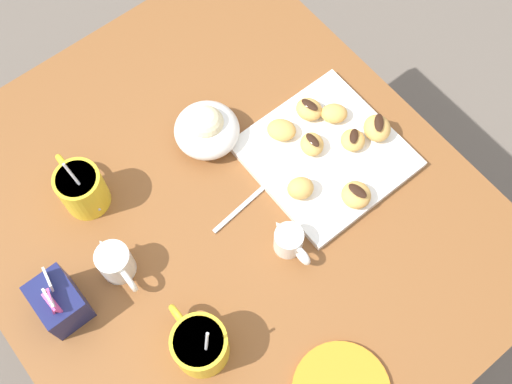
# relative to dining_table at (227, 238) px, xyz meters

# --- Properties ---
(ground_plane) EXTENTS (8.00, 8.00, 0.00)m
(ground_plane) POSITION_rel_dining_table_xyz_m (0.00, 0.00, -0.62)
(ground_plane) COLOR #665B51
(dining_table) EXTENTS (0.99, 0.86, 0.76)m
(dining_table) POSITION_rel_dining_table_xyz_m (0.00, 0.00, 0.00)
(dining_table) COLOR brown
(dining_table) RESTS_ON ground_plane
(pastry_plate_square) EXTENTS (0.27, 0.27, 0.02)m
(pastry_plate_square) POSITION_rel_dining_table_xyz_m (-0.03, -0.22, 0.15)
(pastry_plate_square) COLOR white
(pastry_plate_square) RESTS_ON dining_table
(coffee_mug_yellow_left) EXTENTS (0.13, 0.09, 0.13)m
(coffee_mug_yellow_left) POSITION_rel_dining_table_xyz_m (-0.17, 0.18, 0.18)
(coffee_mug_yellow_left) COLOR yellow
(coffee_mug_yellow_left) RESTS_ON dining_table
(coffee_mug_yellow_right) EXTENTS (0.13, 0.08, 0.14)m
(coffee_mug_yellow_right) POSITION_rel_dining_table_xyz_m (0.18, 0.18, 0.19)
(coffee_mug_yellow_right) COLOR yellow
(coffee_mug_yellow_right) RESTS_ON dining_table
(cream_pitcher_white) EXTENTS (0.10, 0.06, 0.07)m
(cream_pitcher_white) POSITION_rel_dining_table_xyz_m (0.03, 0.21, 0.18)
(cream_pitcher_white) COLOR white
(cream_pitcher_white) RESTS_ON dining_table
(sugar_caddy) EXTENTS (0.09, 0.07, 0.11)m
(sugar_caddy) POSITION_rel_dining_table_xyz_m (0.03, 0.32, 0.18)
(sugar_caddy) COLOR #191E51
(sugar_caddy) RESTS_ON dining_table
(ice_cream_bowl) EXTENTS (0.12, 0.12, 0.09)m
(ice_cream_bowl) POSITION_rel_dining_table_xyz_m (0.14, -0.07, 0.18)
(ice_cream_bowl) COLOR white
(ice_cream_bowl) RESTS_ON dining_table
(chocolate_sauce_pitcher) EXTENTS (0.09, 0.05, 0.06)m
(chocolate_sauce_pitcher) POSITION_rel_dining_table_xyz_m (-0.12, -0.05, 0.17)
(chocolate_sauce_pitcher) COLOR white
(chocolate_sauce_pitcher) RESTS_ON dining_table
(loose_spoon_by_plate) EXTENTS (0.03, 0.16, 0.01)m
(loose_spoon_by_plate) POSITION_rel_dining_table_xyz_m (-0.01, -0.06, 0.14)
(loose_spoon_by_plate) COLOR silver
(loose_spoon_by_plate) RESTS_ON dining_table
(beignet_0) EXTENTS (0.06, 0.07, 0.03)m
(beignet_0) POSITION_rel_dining_table_xyz_m (0.02, -0.28, 0.17)
(beignet_0) COLOR #DBA351
(beignet_0) RESTS_ON pastry_plate_square
(beignet_1) EXTENTS (0.07, 0.07, 0.03)m
(beignet_1) POSITION_rel_dining_table_xyz_m (0.05, -0.18, 0.17)
(beignet_1) COLOR #DBA351
(beignet_1) RESTS_ON pastry_plate_square
(beignet_2) EXTENTS (0.06, 0.06, 0.03)m
(beignet_2) POSITION_rel_dining_table_xyz_m (-0.05, -0.27, 0.17)
(beignet_2) COLOR #DBA351
(beignet_2) RESTS_ON pastry_plate_square
(chocolate_drizzle_2) EXTENTS (0.03, 0.04, 0.00)m
(chocolate_drizzle_2) POSITION_rel_dining_table_xyz_m (-0.05, -0.27, 0.18)
(chocolate_drizzle_2) COLOR black
(chocolate_drizzle_2) RESTS_ON beignet_2
(beignet_3) EXTENTS (0.07, 0.07, 0.04)m
(beignet_3) POSITION_rel_dining_table_xyz_m (-0.06, -0.32, 0.17)
(beignet_3) COLOR #DBA351
(beignet_3) RESTS_ON pastry_plate_square
(chocolate_drizzle_3) EXTENTS (0.04, 0.04, 0.00)m
(chocolate_drizzle_3) POSITION_rel_dining_table_xyz_m (-0.06, -0.32, 0.19)
(chocolate_drizzle_3) COLOR black
(chocolate_drizzle_3) RESTS_ON beignet_3
(beignet_4) EXTENTS (0.06, 0.06, 0.03)m
(beignet_4) POSITION_rel_dining_table_xyz_m (-0.13, -0.20, 0.17)
(beignet_4) COLOR #DBA351
(beignet_4) RESTS_ON pastry_plate_square
(chocolate_drizzle_4) EXTENTS (0.04, 0.03, 0.00)m
(chocolate_drizzle_4) POSITION_rel_dining_table_xyz_m (-0.13, -0.20, 0.19)
(chocolate_drizzle_4) COLOR black
(chocolate_drizzle_4) RESTS_ON beignet_4
(beignet_5) EXTENTS (0.06, 0.06, 0.04)m
(beignet_5) POSITION_rel_dining_table_xyz_m (-0.06, -0.13, 0.17)
(beignet_5) COLOR #DBA351
(beignet_5) RESTS_ON pastry_plate_square
(beignet_6) EXTENTS (0.06, 0.06, 0.03)m
(beignet_6) POSITION_rel_dining_table_xyz_m (-0.01, -0.21, 0.17)
(beignet_6) COLOR #DBA351
(beignet_6) RESTS_ON pastry_plate_square
(chocolate_drizzle_6) EXTENTS (0.03, 0.02, 0.00)m
(chocolate_drizzle_6) POSITION_rel_dining_table_xyz_m (-0.01, -0.21, 0.19)
(chocolate_drizzle_6) COLOR black
(chocolate_drizzle_6) RESTS_ON beignet_6
(beignet_7) EXTENTS (0.06, 0.06, 0.03)m
(beignet_7) POSITION_rel_dining_table_xyz_m (0.06, -0.25, 0.17)
(beignet_7) COLOR #DBA351
(beignet_7) RESTS_ON pastry_plate_square
(chocolate_drizzle_7) EXTENTS (0.04, 0.02, 0.00)m
(chocolate_drizzle_7) POSITION_rel_dining_table_xyz_m (0.06, -0.25, 0.19)
(chocolate_drizzle_7) COLOR black
(chocolate_drizzle_7) RESTS_ON beignet_7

